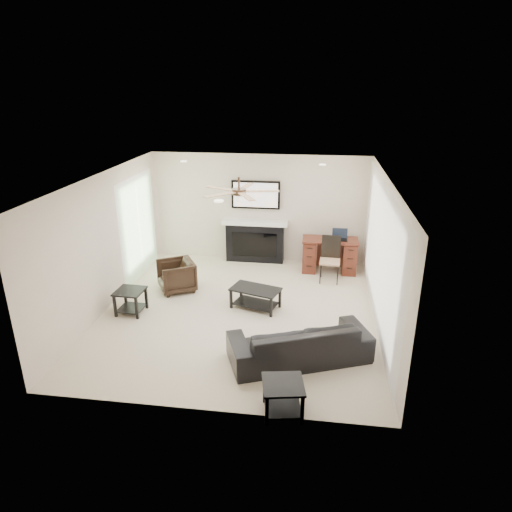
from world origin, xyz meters
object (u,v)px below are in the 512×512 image
at_px(desk, 329,255).
at_px(coffee_table, 255,298).
at_px(fireplace_unit, 255,222).
at_px(sofa, 300,341).
at_px(armchair, 176,276).

bearing_deg(desk, coffee_table, -124.97).
bearing_deg(desk, fireplace_unit, 167.04).
height_order(sofa, fireplace_unit, fireplace_unit).
relative_size(sofa, armchair, 3.05).
relative_size(sofa, coffee_table, 2.37).
bearing_deg(sofa, armchair, -61.33).
bearing_deg(fireplace_unit, sofa, -72.68).
bearing_deg(armchair, desk, 84.35).
bearing_deg(desk, sofa, -97.78).
xyz_separation_m(coffee_table, desk, (1.39, 1.99, 0.18)).
bearing_deg(armchair, fireplace_unit, 112.94).
height_order(coffee_table, desk, desk).
bearing_deg(armchair, sofa, 19.81).
distance_m(sofa, fireplace_unit, 4.23).
xyz_separation_m(sofa, desk, (0.49, 3.59, 0.07)).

